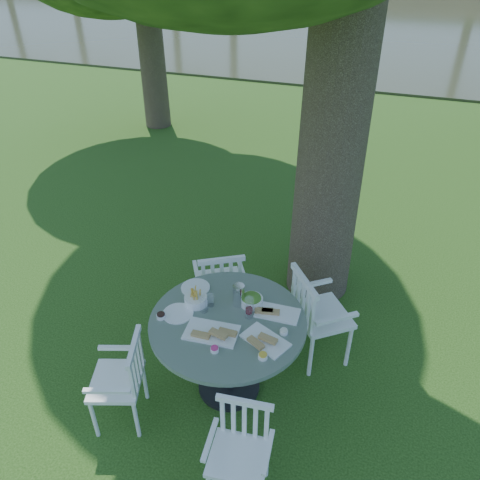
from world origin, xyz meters
name	(u,v)px	position (x,y,z in m)	size (l,w,h in m)	color
ground	(234,314)	(0.00, 0.00, 0.00)	(140.00, 140.00, 0.00)	#15380B
table	(228,335)	(0.29, -0.93, 0.65)	(1.30, 1.30, 0.83)	black
chair_ne	(313,311)	(0.90, -0.32, 0.58)	(0.68, 0.68, 0.99)	white
chair_nw	(221,282)	(-0.09, -0.15, 0.53)	(0.61, 0.60, 0.91)	white
chair_sw	(126,376)	(-0.38, -1.49, 0.51)	(0.53, 0.55, 0.87)	white
chair_se	(241,442)	(0.68, -1.72, 0.48)	(0.45, 0.43, 0.81)	white
tableware	(227,308)	(0.25, -0.84, 0.87)	(1.14, 0.80, 0.20)	white
river	(392,15)	(0.00, 23.00, 0.00)	(100.00, 28.00, 0.12)	#2D331E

